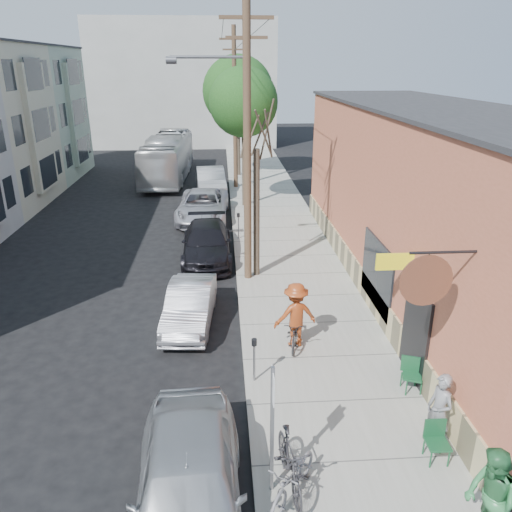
{
  "coord_description": "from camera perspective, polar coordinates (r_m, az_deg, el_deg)",
  "views": [
    {
      "loc": [
        1.54,
        -12.06,
        7.96
      ],
      "look_at": [
        2.68,
        4.58,
        1.5
      ],
      "focal_mm": 35.0,
      "sensor_mm": 36.0,
      "label": 1
    }
  ],
  "objects": [
    {
      "name": "ground",
      "position": [
        14.53,
        -9.57,
        -12.38
      ],
      "size": [
        120.0,
        120.0,
        0.0
      ],
      "primitive_type": "plane",
      "color": "black"
    },
    {
      "name": "sidewalk",
      "position": [
        24.52,
        2.64,
        2.39
      ],
      "size": [
        4.5,
        58.0,
        0.15
      ],
      "primitive_type": "cube",
      "color": "#97978C",
      "rests_on": "ground"
    },
    {
      "name": "cafe_building",
      "position": [
        19.18,
        19.18,
        5.94
      ],
      "size": [
        6.6,
        20.2,
        6.61
      ],
      "color": "#BC6245",
      "rests_on": "ground"
    },
    {
      "name": "end_cap_building",
      "position": [
        54.21,
        -8.1,
        18.91
      ],
      "size": [
        18.0,
        8.0,
        12.0
      ],
      "primitive_type": "cube",
      "color": "#A4A5A0",
      "rests_on": "ground"
    },
    {
      "name": "sign_post",
      "position": [
        9.68,
        1.87,
        -18.08
      ],
      "size": [
        0.07,
        0.45,
        2.8
      ],
      "color": "slate",
      "rests_on": "sidewalk"
    },
    {
      "name": "parking_meter_near",
      "position": [
        13.1,
        -0.2,
        -11.01
      ],
      "size": [
        0.14,
        0.14,
        1.24
      ],
      "color": "slate",
      "rests_on": "sidewalk"
    },
    {
      "name": "parking_meter_far",
      "position": [
        23.59,
        -2.02,
        3.96
      ],
      "size": [
        0.14,
        0.14,
        1.24
      ],
      "color": "slate",
      "rests_on": "sidewalk"
    },
    {
      "name": "utility_pole_near",
      "position": [
        18.06,
        -1.2,
        13.05
      ],
      "size": [
        3.57,
        0.28,
        10.0
      ],
      "color": "#503A28",
      "rests_on": "sidewalk"
    },
    {
      "name": "utility_pole_far",
      "position": [
        33.34,
        -2.44,
        16.66
      ],
      "size": [
        1.8,
        0.28,
        10.0
      ],
      "color": "#503A28",
      "rests_on": "sidewalk"
    },
    {
      "name": "tree_bare",
      "position": [
        18.96,
        0.06,
        4.79
      ],
      "size": [
        0.24,
        0.24,
        4.92
      ],
      "color": "#44392C",
      "rests_on": "sidewalk"
    },
    {
      "name": "tree_leafy_mid",
      "position": [
        28.6,
        -1.44,
        17.15
      ],
      "size": [
        3.81,
        3.81,
        7.72
      ],
      "color": "#44392C",
      "rests_on": "sidewalk"
    },
    {
      "name": "tree_leafy_far",
      "position": [
        37.18,
        -2.07,
        18.27
      ],
      "size": [
        5.01,
        5.01,
        8.45
      ],
      "color": "#44392C",
      "rests_on": "sidewalk"
    },
    {
      "name": "patio_chair_a",
      "position": [
        13.53,
        17.4,
        -12.93
      ],
      "size": [
        0.64,
        0.64,
        0.88
      ],
      "primitive_type": null,
      "rotation": [
        0.0,
        0.0,
        -0.36
      ],
      "color": "#144827",
      "rests_on": "sidewalk"
    },
    {
      "name": "patio_chair_b",
      "position": [
        11.68,
        20.03,
        -19.48
      ],
      "size": [
        0.51,
        0.51,
        0.88
      ],
      "primitive_type": null,
      "rotation": [
        0.0,
        0.0,
        -0.02
      ],
      "color": "#144827",
      "rests_on": "sidewalk"
    },
    {
      "name": "patron_grey",
      "position": [
        11.81,
        20.23,
        -16.27
      ],
      "size": [
        0.59,
        0.73,
        1.76
      ],
      "primitive_type": "imported",
      "rotation": [
        0.0,
        0.0,
        -1.28
      ],
      "color": "slate",
      "rests_on": "sidewalk"
    },
    {
      "name": "patron_green",
      "position": [
        10.11,
        25.2,
        -23.85
      ],
      "size": [
        0.77,
        0.97,
        1.94
      ],
      "primitive_type": "imported",
      "rotation": [
        0.0,
        0.0,
        -1.61
      ],
      "color": "#2F7641",
      "rests_on": "sidewalk"
    },
    {
      "name": "cyclist",
      "position": [
        14.6,
        4.54,
        -6.73
      ],
      "size": [
        1.41,
        0.99,
        1.98
      ],
      "primitive_type": "imported",
      "rotation": [
        0.0,
        0.0,
        3.36
      ],
      "color": "#8E3714",
      "rests_on": "sidewalk"
    },
    {
      "name": "cyclist_bike",
      "position": [
        14.86,
        4.48,
        -8.59
      ],
      "size": [
        0.92,
        1.78,
        0.89
      ],
      "primitive_type": "imported",
      "rotation": [
        0.0,
        0.0,
        -0.2
      ],
      "color": "black",
      "rests_on": "sidewalk"
    },
    {
      "name": "parked_bike_a",
      "position": [
        10.49,
        3.87,
        -22.47
      ],
      "size": [
        0.74,
        1.97,
        1.16
      ],
      "primitive_type": "imported",
      "rotation": [
        0.0,
        0.0,
        0.1
      ],
      "color": "black",
      "rests_on": "sidewalk"
    },
    {
      "name": "parked_bike_b",
      "position": [
        10.38,
        4.34,
        -24.02
      ],
      "size": [
        1.47,
        1.77,
        0.91
      ],
      "primitive_type": "imported",
      "rotation": [
        0.0,
        0.0,
        -0.6
      ],
      "color": "slate",
      "rests_on": "sidewalk"
    },
    {
      "name": "car_0",
      "position": [
        9.96,
        -7.68,
        -24.61
      ],
      "size": [
        2.2,
        5.07,
        1.7
      ],
      "primitive_type": "imported",
      "rotation": [
        0.0,
        0.0,
        0.04
      ],
      "color": "#A7AAAF",
      "rests_on": "ground"
    },
    {
      "name": "car_1",
      "position": [
        16.32,
        -7.57,
        -5.59
      ],
      "size": [
        1.71,
        4.11,
        1.32
      ],
      "primitive_type": "imported",
      "rotation": [
        0.0,
        0.0,
        -0.08
      ],
      "color": "#B7B8C0",
      "rests_on": "ground"
    },
    {
      "name": "car_2",
      "position": [
        21.56,
        -5.65,
        1.51
      ],
      "size": [
        2.15,
        5.13,
        1.48
      ],
      "primitive_type": "imported",
      "rotation": [
        0.0,
        0.0,
        0.02
      ],
      "color": "black",
      "rests_on": "ground"
    },
    {
      "name": "car_3",
      "position": [
        27.15,
        -6.1,
        5.72
      ],
      "size": [
        2.87,
        5.74,
        1.56
      ],
      "primitive_type": "imported",
      "rotation": [
        0.0,
        0.0,
        -0.05
      ],
      "color": "silver",
      "rests_on": "ground"
    },
    {
      "name": "car_4",
      "position": [
        32.77,
        -5.17,
        8.52
      ],
      "size": [
        2.12,
        5.14,
        1.65
      ],
      "primitive_type": "imported",
      "rotation": [
        0.0,
        0.0,
        0.08
      ],
      "color": "#989B9F",
      "rests_on": "ground"
    },
    {
      "name": "bus",
      "position": [
        37.52,
        -10.04,
        11.05
      ],
      "size": [
        3.01,
        11.34,
        3.13
      ],
      "primitive_type": "imported",
      "rotation": [
        0.0,
        0.0,
        -0.03
      ],
      "color": "silver",
      "rests_on": "ground"
    }
  ]
}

